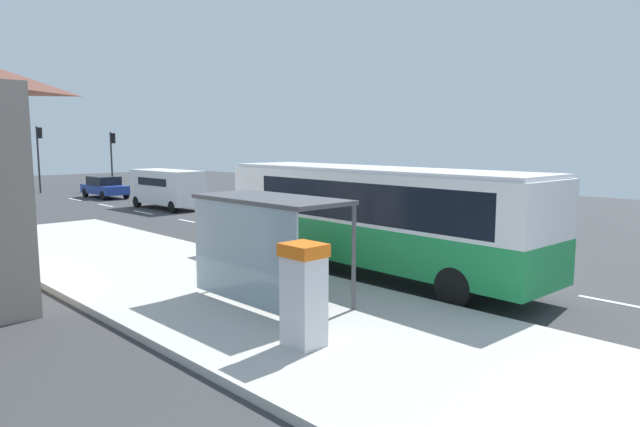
{
  "coord_description": "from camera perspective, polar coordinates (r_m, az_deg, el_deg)",
  "views": [
    {
      "loc": [
        -14.41,
        -10.31,
        3.97
      ],
      "look_at": [
        -1.0,
        3.45,
        1.5
      ],
      "focal_mm": 31.42,
      "sensor_mm": 36.0,
      "label": 1
    }
  ],
  "objects": [
    {
      "name": "lane_stripe_seg_2",
      "position": [
        20.87,
        1.41,
        -3.63
      ],
      "size": [
        0.16,
        2.2,
        0.01
      ],
      "primitive_type": "cube",
      "color": "silver",
      "rests_on": "ground"
    },
    {
      "name": "traffic_light_near_side",
      "position": [
        49.01,
        -20.39,
        5.94
      ],
      "size": [
        0.49,
        0.28,
        4.75
      ],
      "color": "#2D2D2D",
      "rests_on": "ground"
    },
    {
      "name": "lane_stripe_seg_5",
      "position": [
        33.01,
        -17.55,
        0.09
      ],
      "size": [
        0.16,
        2.2,
        0.01
      ],
      "primitive_type": "cube",
      "color": "silver",
      "rests_on": "ground"
    },
    {
      "name": "recycling_bin_yellow",
      "position": [
        16.25,
        -4.25,
        -4.47
      ],
      "size": [
        0.52,
        0.52,
        0.95
      ],
      "primitive_type": "cylinder",
      "color": "yellow",
      "rests_on": "sidewalk_platform"
    },
    {
      "name": "sedan_near",
      "position": [
        42.62,
        -21.07,
        2.56
      ],
      "size": [
        1.87,
        4.41,
        1.52
      ],
      "color": "navy",
      "rests_on": "ground"
    },
    {
      "name": "bus",
      "position": [
        16.8,
        5.36,
        0.01
      ],
      "size": [
        2.93,
        11.1,
        3.21
      ],
      "color": "#1E8C47",
      "rests_on": "ground"
    },
    {
      "name": "recycling_bin_orange",
      "position": [
        16.78,
        -5.79,
        -4.11
      ],
      "size": [
        0.52,
        0.52,
        0.95
      ],
      "primitive_type": "cylinder",
      "color": "orange",
      "rests_on": "sidewalk_platform"
    },
    {
      "name": "traffic_light_median",
      "position": [
        48.69,
        -26.7,
        5.9
      ],
      "size": [
        0.49,
        0.28,
        5.14
      ],
      "color": "#2D2D2D",
      "rests_on": "ground"
    },
    {
      "name": "lane_stripe_seg_6",
      "position": [
        37.52,
        -21.0,
        0.78
      ],
      "size": [
        0.16,
        2.2,
        0.01
      ],
      "primitive_type": "cube",
      "color": "silver",
      "rests_on": "ground"
    },
    {
      "name": "lane_stripe_seg_7",
      "position": [
        42.14,
        -23.7,
        1.31
      ],
      "size": [
        0.16,
        2.2,
        0.01
      ],
      "primitive_type": "cube",
      "color": "silver",
      "rests_on": "ground"
    },
    {
      "name": "bus_shelter",
      "position": [
        13.11,
        -6.13,
        -0.94
      ],
      "size": [
        1.8,
        4.0,
        2.5
      ],
      "color": "#4C4C51",
      "rests_on": "sidewalk_platform"
    },
    {
      "name": "ticket_machine",
      "position": [
        10.48,
        -1.66,
        -8.19
      ],
      "size": [
        0.66,
        0.76,
        1.94
      ],
      "color": "silver",
      "rests_on": "sidewalk_platform"
    },
    {
      "name": "lane_stripe_seg_0",
      "position": [
        15.79,
        28.64,
        -8.14
      ],
      "size": [
        0.16,
        2.2,
        0.01
      ],
      "primitive_type": "cube",
      "color": "silver",
      "rests_on": "ground"
    },
    {
      "name": "white_van",
      "position": [
        34.44,
        -15.3,
        2.7
      ],
      "size": [
        2.19,
        5.27,
        2.3
      ],
      "color": "white",
      "rests_on": "ground"
    },
    {
      "name": "recycling_bin_green",
      "position": [
        15.73,
        -2.61,
        -4.85
      ],
      "size": [
        0.52,
        0.52,
        0.95
      ],
      "primitive_type": "cylinder",
      "color": "green",
      "rests_on": "sidewalk_platform"
    },
    {
      "name": "ground_plane",
      "position": [
        28.54,
        -13.46,
        -0.91
      ],
      "size": [
        56.0,
        92.0,
        0.04
      ],
      "primitive_type": "cube",
      "color": "#38383A"
    },
    {
      "name": "lane_stripe_seg_1",
      "position": [
        17.81,
        13.05,
        -5.73
      ],
      "size": [
        0.16,
        2.2,
        0.01
      ],
      "primitive_type": "cube",
      "color": "silver",
      "rests_on": "ground"
    },
    {
      "name": "lane_stripe_seg_3",
      "position": [
        24.57,
        -6.96,
        -2.01
      ],
      "size": [
        0.16,
        2.2,
        0.01
      ],
      "primitive_type": "cube",
      "color": "silver",
      "rests_on": "ground"
    },
    {
      "name": "recycling_bin_red",
      "position": [
        17.33,
        -7.24,
        -3.77
      ],
      "size": [
        0.52,
        0.52,
        0.95
      ],
      "primitive_type": "cylinder",
      "color": "red",
      "rests_on": "sidewalk_platform"
    },
    {
      "name": "lane_stripe_seg_4",
      "position": [
        28.67,
        -13.04,
        -0.81
      ],
      "size": [
        0.16,
        2.2,
        0.01
      ],
      "primitive_type": "cube",
      "color": "silver",
      "rests_on": "ground"
    },
    {
      "name": "sidewalk_platform",
      "position": [
        15.19,
        -10.93,
        -7.61
      ],
      "size": [
        6.2,
        30.0,
        0.18
      ],
      "primitive_type": "cube",
      "color": "beige",
      "rests_on": "ground"
    }
  ]
}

